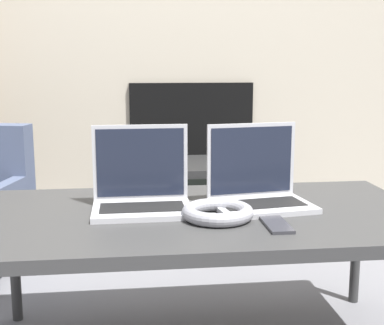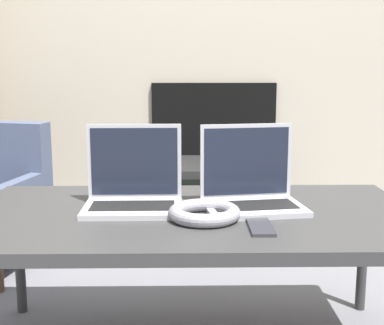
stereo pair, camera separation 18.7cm
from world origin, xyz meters
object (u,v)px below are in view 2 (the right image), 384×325
object	(u,v)px
laptop_left	(134,188)
phone	(261,227)
laptop_right	(251,188)
tv	(216,195)
headphones	(204,213)

from	to	relation	value
laptop_left	phone	distance (m)	0.43
laptop_right	tv	world-z (taller)	laptop_right
laptop_left	phone	world-z (taller)	laptop_left
laptop_left	tv	size ratio (longest dim) A/B	0.53
headphones	phone	xyz separation A→B (m)	(0.15, -0.09, -0.02)
headphones	phone	distance (m)	0.17
laptop_right	phone	bearing A→B (deg)	-98.39
laptop_right	phone	size ratio (longest dim) A/B	2.17
phone	tv	distance (m)	1.51
headphones	tv	size ratio (longest dim) A/B	0.37
laptop_left	headphones	bearing A→B (deg)	-32.08
phone	headphones	bearing A→B (deg)	149.04
headphones	laptop_left	bearing A→B (deg)	148.44
laptop_right	headphones	xyz separation A→B (m)	(-0.15, -0.13, -0.04)
laptop_right	tv	xyz separation A→B (m)	(-0.03, 1.26, -0.34)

